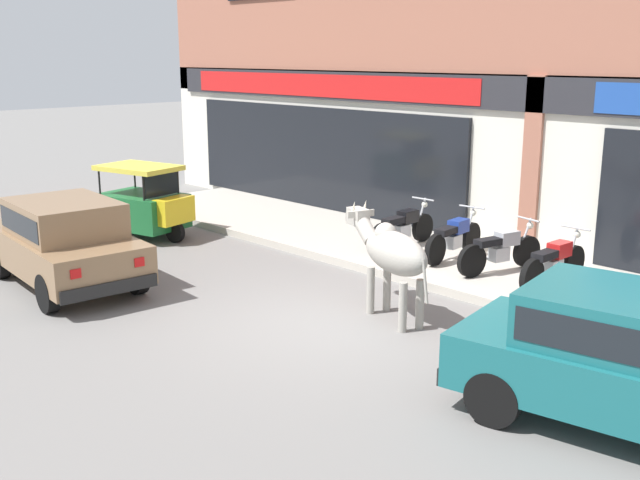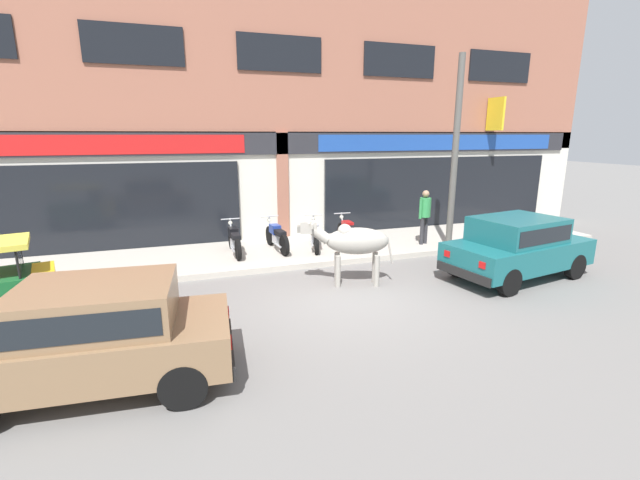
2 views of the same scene
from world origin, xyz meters
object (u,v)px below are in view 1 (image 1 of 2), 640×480
Objects in this scene: car_1 at (629,355)px; cow at (392,252)px; motorcycle_1 at (454,238)px; motorcycle_2 at (500,250)px; auto_rickshaw at (145,207)px; car_0 at (64,239)px; motorcycle_3 at (554,262)px; motorcycle_0 at (403,227)px.

cow is at bearing 168.15° from car_1.
motorcycle_2 is (1.08, -0.16, 0.00)m from motorcycle_1.
auto_rickshaw is at bearing 179.12° from cow.
car_0 is at bearing -167.82° from car_1.
cow is 0.98× the size of auto_rickshaw.
cow reaches higher than motorcycle_2.
motorcycle_3 is (7.94, 2.64, -0.13)m from auto_rickshaw.
car_1 is 2.12× the size of motorcycle_2.
motorcycle_1 and motorcycle_3 have the same top height.
motorcycle_2 is (4.82, 5.48, -0.28)m from car_0.
motorcycle_1 is at bearing 171.72° from motorcycle_2.
motorcycle_2 and motorcycle_3 have the same top height.
motorcycle_2 is at bearing 21.39° from auto_rickshaw.
motorcycle_3 is (1.03, -0.06, 0.00)m from motorcycle_2.
auto_rickshaw is 6.49m from motorcycle_1.
auto_rickshaw is at bearing -161.58° from motorcycle_3.
car_1 is 2.09× the size of motorcycle_1.
motorcycle_1 is at bearing 56.39° from car_0.
motorcycle_0 is at bearing 176.59° from motorcycle_3.
motorcycle_1 is at bearing 174.10° from motorcycle_3.
cow reaches higher than motorcycle_1.
motorcycle_1 is (5.83, 2.86, -0.13)m from auto_rickshaw.
car_1 is 7.14m from motorcycle_0.
car_0 is at bearing -131.36° from motorcycle_2.
cow is 5.49m from car_0.
car_0 is 6.17m from motorcycle_0.
cow is 3.18m from motorcycle_1.
cow is at bearing -111.16° from motorcycle_3.
motorcycle_2 is (6.90, 2.70, -0.13)m from auto_rickshaw.
motorcycle_1 is at bearing 109.41° from cow.
motorcycle_2 is (0.03, 2.81, -0.47)m from cow.
cow is 2.85m from motorcycle_2.
cow reaches higher than motorcycle_3.
motorcycle_2 is at bearing 89.37° from cow.
motorcycle_3 is at bearing -3.41° from motorcycle_0.
car_0 is 2.05× the size of motorcycle_3.
car_1 is at bearing -52.01° from motorcycle_3.
auto_rickshaw is 1.18× the size of motorcycle_1.
motorcycle_1 is 1.02× the size of motorcycle_2.
auto_rickshaw is at bearing 126.91° from car_0.
car_1 is (3.84, -0.81, -0.19)m from cow.
motorcycle_3 is at bearing -5.90° from motorcycle_1.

